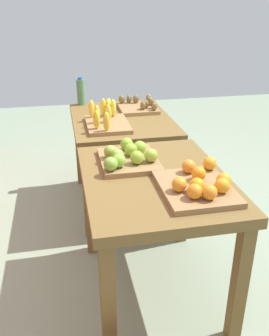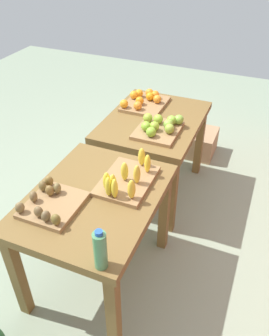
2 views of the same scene
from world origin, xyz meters
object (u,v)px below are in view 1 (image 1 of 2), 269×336
Objects in this scene: apple_bin at (128,157)px; water_bottle at (81,92)px; display_table_right at (122,131)px; kiwi_bin at (139,106)px; display_table_left at (155,195)px; orange_bin at (199,184)px; banana_crate at (106,119)px; watermelon_pile at (133,149)px.

water_bottle is (1.39, 0.18, 0.07)m from apple_bin.
display_table_right is 4.14× the size of water_bottle.
display_table_right is 2.89× the size of kiwi_bin.
orange_bin reaches higher than display_table_left.
banana_crate is 0.66m from water_bottle.
water_bottle reaches higher than orange_bin.
apple_bin reaches higher than watermelon_pile.
banana_crate is (1.15, 0.32, 0.01)m from orange_bin.
apple_bin is (0.20, 0.12, 0.16)m from display_table_left.
orange_bin is at bearing 177.33° from watermelon_pile.
banana_crate reaches higher than display_table_right.
orange_bin is 1.20m from banana_crate.
watermelon_pile is (2.25, -0.10, -0.71)m from orange_bin.
apple_bin is 2.01m from watermelon_pile.
water_bottle is (1.80, 0.47, 0.08)m from orange_bin.
banana_crate is at bearing 140.05° from display_table_right.
watermelon_pile is (0.72, -0.09, -0.70)m from kiwi_bin.
display_table_left is 1.12m from display_table_right.
apple_bin is at bearing -177.52° from banana_crate.
kiwi_bin is at bearing -8.34° from display_table_left.
orange_bin is 1.00× the size of banana_crate.
display_table_right is 0.29m from banana_crate.
display_table_left is at bearing 172.18° from watermelon_pile.
display_table_left is at bearing -170.99° from banana_crate.
display_table_right is at bearing 163.04° from watermelon_pile.
display_table_right is at bearing -39.95° from banana_crate.
orange_bin is (-0.21, -0.18, 0.16)m from display_table_left.
orange_bin is 2.36m from watermelon_pile.
orange_bin is 1.86m from water_bottle.
orange_bin is 1.09× the size of apple_bin.
kiwi_bin is 0.56m from water_bottle.
water_bottle reaches higher than banana_crate.
water_bottle is at bearing 7.24° from apple_bin.
kiwi_bin is 1.01m from watermelon_pile.
banana_crate is 1.23× the size of kiwi_bin.
apple_bin is (-0.92, 0.12, 0.16)m from display_table_right.
display_table_right is 2.34× the size of orange_bin.
banana_crate reaches higher than apple_bin.
display_table_right is at bearing 0.00° from display_table_left.
display_table_left reaches higher than watermelon_pile.
display_table_left is 2.89× the size of kiwi_bin.
orange_bin is at bearing -144.62° from apple_bin.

